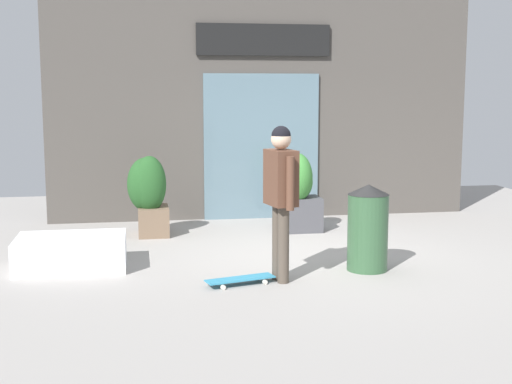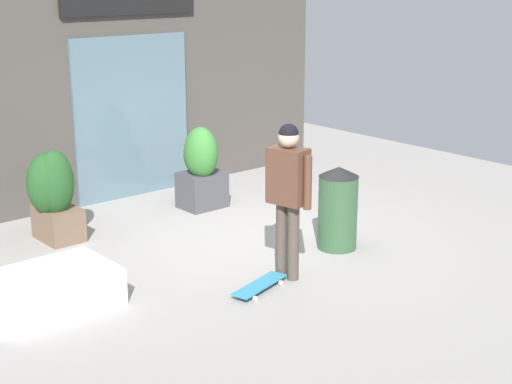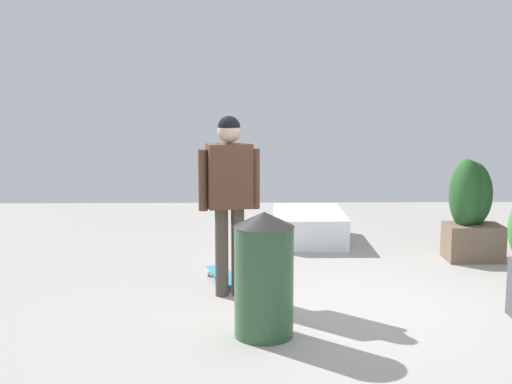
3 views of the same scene
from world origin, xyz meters
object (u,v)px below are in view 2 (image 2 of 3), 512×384
planter_box_left (53,193)px  trash_bin (338,208)px  skateboarder (288,185)px  planter_box_right (201,166)px  skateboard (260,285)px

planter_box_left → trash_bin: bearing=-44.6°
skateboarder → trash_bin: size_ratio=1.69×
skateboarder → planter_box_right: size_ratio=1.46×
planter_box_left → planter_box_right: planter_box_right is taller
skateboarder → planter_box_left: skateboarder is taller
skateboard → trash_bin: (1.61, 0.38, 0.46)m
skateboard → planter_box_right: size_ratio=0.67×
planter_box_right → planter_box_left: bearing=178.1°
skateboarder → planter_box_left: (-1.42, 2.83, -0.46)m
skateboarder → skateboard: skateboarder is taller
skateboarder → planter_box_left: 3.20m
planter_box_right → trash_bin: 2.46m
skateboarder → planter_box_right: bearing=-118.9°
skateboarder → skateboard: (-0.48, -0.08, -1.03)m
skateboard → planter_box_left: planter_box_left is taller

